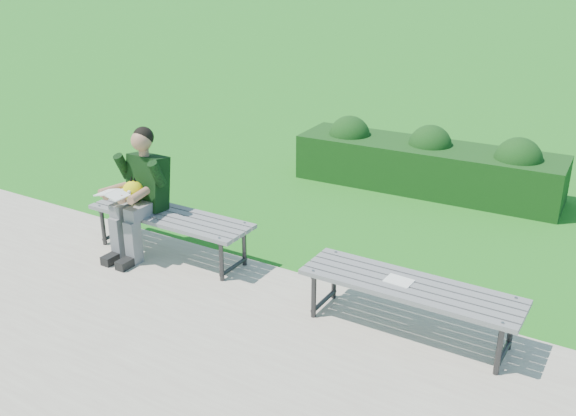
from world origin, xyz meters
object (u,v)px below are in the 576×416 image
at_px(bench_right, 410,290).
at_px(seated_boy, 139,189).
at_px(bench_left, 170,219).
at_px(paper_sheet, 399,281).
at_px(hedge, 427,163).

bearing_deg(bench_right, seated_boy, 179.41).
xyz_separation_m(bench_left, paper_sheet, (2.53, -0.12, 0.06)).
bearing_deg(bench_left, paper_sheet, -2.76).
height_order(bench_left, seated_boy, seated_boy).
xyz_separation_m(hedge, bench_right, (1.06, -3.41, 0.05)).
bearing_deg(hedge, seated_boy, -118.87).
xyz_separation_m(bench_right, paper_sheet, (-0.10, 0.00, 0.06)).
relative_size(hedge, paper_sheet, 15.23).
height_order(hedge, bench_right, hedge).
distance_m(bench_right, paper_sheet, 0.12).
relative_size(bench_right, seated_boy, 1.37).
bearing_deg(bench_left, bench_right, -2.66).
height_order(seated_boy, paper_sheet, seated_boy).
distance_m(seated_boy, paper_sheet, 2.84).
relative_size(seated_boy, paper_sheet, 5.77).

